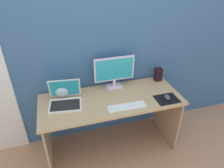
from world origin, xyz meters
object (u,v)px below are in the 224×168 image
at_px(speaker_right, 158,74).
at_px(laptop, 65,99).
at_px(fishbowl, 62,90).
at_px(mouse, 167,97).
at_px(monitor, 114,71).
at_px(keyboard_external, 127,107).

xyz_separation_m(speaker_right, laptop, (-1.16, -0.16, -0.03)).
relative_size(fishbowl, mouse, 1.66).
bearing_deg(monitor, keyboard_external, -88.80).
xyz_separation_m(speaker_right, fishbowl, (-1.18, -0.01, -0.00)).
relative_size(monitor, keyboard_external, 1.18).
bearing_deg(laptop, speaker_right, 8.06).
bearing_deg(laptop, mouse, -12.08).
distance_m(monitor, fishbowl, 0.62).
bearing_deg(mouse, laptop, 177.97).
distance_m(speaker_right, fishbowl, 1.18).
bearing_deg(monitor, speaker_right, -0.72).
distance_m(laptop, mouse, 1.10).
bearing_deg(speaker_right, fishbowl, -179.28).
relative_size(monitor, mouse, 4.75).
relative_size(keyboard_external, mouse, 4.01).
bearing_deg(speaker_right, monitor, 179.28).
height_order(monitor, speaker_right, monitor).
bearing_deg(speaker_right, mouse, -102.58).
height_order(keyboard_external, mouse, mouse).
distance_m(monitor, speaker_right, 0.59).
relative_size(speaker_right, laptop, 0.45).
distance_m(fishbowl, keyboard_external, 0.74).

